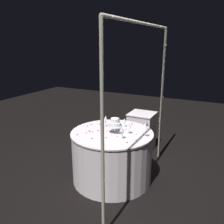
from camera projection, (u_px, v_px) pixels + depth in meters
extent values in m
plane|color=black|center=(112.00, 178.00, 3.74)|extent=(12.00, 12.00, 0.00)
cylinder|color=#B7B29E|center=(162.00, 97.00, 4.15)|extent=(0.04, 0.04, 2.27)
cylinder|color=#B7B29E|center=(102.00, 140.00, 2.33)|extent=(0.04, 0.04, 2.27)
cylinder|color=#B7B29E|center=(144.00, 23.00, 2.92)|extent=(2.12, 0.04, 0.04)
sphere|color=#F9EAB2|center=(160.00, 118.00, 4.27)|extent=(0.02, 0.02, 0.02)
sphere|color=#F9EAB2|center=(103.00, 74.00, 2.16)|extent=(0.02, 0.02, 0.02)
sphere|color=#F9EAB2|center=(160.00, 27.00, 3.51)|extent=(0.02, 0.02, 0.02)
sphere|color=#F9EAB2|center=(159.00, 121.00, 4.27)|extent=(0.02, 0.02, 0.02)
sphere|color=#F9EAB2|center=(104.00, 181.00, 2.46)|extent=(0.02, 0.02, 0.02)
sphere|color=#F9EAB2|center=(149.00, 24.00, 3.06)|extent=(0.02, 0.02, 0.02)
sphere|color=#F9EAB2|center=(166.00, 45.00, 3.89)|extent=(0.02, 0.02, 0.02)
sphere|color=#F9EAB2|center=(101.00, 47.00, 2.08)|extent=(0.02, 0.02, 0.02)
sphere|color=#F9EAB2|center=(133.00, 21.00, 2.63)|extent=(0.02, 0.02, 0.02)
sphere|color=#F9EAB2|center=(163.00, 97.00, 4.16)|extent=(0.02, 0.02, 0.02)
sphere|color=#F9EAB2|center=(101.00, 77.00, 2.16)|extent=(0.02, 0.02, 0.02)
sphere|color=#F9EAB2|center=(113.00, 17.00, 2.17)|extent=(0.02, 0.02, 0.02)
sphere|color=#F9EAB2|center=(164.00, 62.00, 3.97)|extent=(0.02, 0.02, 0.02)
cylinder|color=white|center=(112.00, 157.00, 3.64)|extent=(1.20, 1.20, 0.75)
cylinder|color=white|center=(112.00, 133.00, 3.53)|extent=(1.22, 1.22, 0.02)
cube|color=white|center=(142.00, 132.00, 4.70)|extent=(0.46, 0.46, 0.72)
cube|color=white|center=(142.00, 114.00, 4.59)|extent=(0.48, 0.48, 0.02)
cylinder|color=silver|center=(115.00, 132.00, 3.52)|extent=(0.11, 0.11, 0.01)
cylinder|color=silver|center=(115.00, 129.00, 3.50)|extent=(0.02, 0.02, 0.09)
cylinder|color=silver|center=(115.00, 126.00, 3.49)|extent=(0.22, 0.22, 0.01)
cylinder|color=white|center=(115.00, 124.00, 3.48)|extent=(0.18, 0.18, 0.06)
cylinder|color=white|center=(115.00, 120.00, 3.46)|extent=(0.13, 0.13, 0.06)
cylinder|color=silver|center=(146.00, 136.00, 3.37)|extent=(0.06, 0.06, 0.00)
cylinder|color=silver|center=(146.00, 133.00, 3.35)|extent=(0.01, 0.01, 0.10)
cone|color=silver|center=(146.00, 128.00, 3.33)|extent=(0.06, 0.06, 0.06)
cylinder|color=silver|center=(124.00, 127.00, 3.75)|extent=(0.06, 0.06, 0.00)
cylinder|color=silver|center=(124.00, 124.00, 3.74)|extent=(0.01, 0.01, 0.08)
cone|color=silver|center=(125.00, 120.00, 3.72)|extent=(0.05, 0.05, 0.06)
cylinder|color=silver|center=(106.00, 127.00, 3.76)|extent=(0.06, 0.06, 0.00)
cylinder|color=silver|center=(106.00, 123.00, 3.74)|extent=(0.01, 0.01, 0.11)
cone|color=silver|center=(106.00, 118.00, 3.71)|extent=(0.06, 0.06, 0.07)
cylinder|color=silver|center=(122.00, 139.00, 3.29)|extent=(0.06, 0.06, 0.00)
cylinder|color=silver|center=(122.00, 135.00, 3.27)|extent=(0.01, 0.01, 0.11)
cone|color=silver|center=(122.00, 129.00, 3.24)|extent=(0.07, 0.07, 0.07)
cylinder|color=silver|center=(129.00, 134.00, 3.47)|extent=(0.06, 0.06, 0.00)
cylinder|color=silver|center=(129.00, 130.00, 3.46)|extent=(0.01, 0.01, 0.09)
cone|color=silver|center=(129.00, 125.00, 3.44)|extent=(0.07, 0.07, 0.07)
cylinder|color=silver|center=(146.00, 131.00, 3.58)|extent=(0.06, 0.06, 0.00)
cylinder|color=silver|center=(146.00, 128.00, 3.57)|extent=(0.01, 0.01, 0.08)
cone|color=silver|center=(146.00, 124.00, 3.55)|extent=(0.06, 0.06, 0.06)
ellipsoid|color=#C61951|center=(107.00, 138.00, 3.32)|extent=(0.04, 0.03, 0.00)
ellipsoid|color=#C61951|center=(126.00, 129.00, 3.64)|extent=(0.02, 0.03, 0.00)
ellipsoid|color=#C61951|center=(149.00, 135.00, 3.42)|extent=(0.03, 0.02, 0.00)
ellipsoid|color=#C61951|center=(117.00, 136.00, 3.37)|extent=(0.02, 0.03, 0.00)
ellipsoid|color=#C61951|center=(127.00, 142.00, 3.16)|extent=(0.04, 0.04, 0.00)
ellipsoid|color=#C61951|center=(132.00, 124.00, 3.88)|extent=(0.04, 0.05, 0.00)
ellipsoid|color=#C61951|center=(132.00, 123.00, 3.93)|extent=(0.04, 0.03, 0.00)
ellipsoid|color=#C61951|center=(92.00, 132.00, 3.54)|extent=(0.04, 0.03, 0.00)
ellipsoid|color=#C61951|center=(90.00, 132.00, 3.55)|extent=(0.03, 0.04, 0.00)
ellipsoid|color=#C61951|center=(77.00, 134.00, 3.44)|extent=(0.04, 0.04, 0.00)
ellipsoid|color=#C61951|center=(106.00, 138.00, 3.32)|extent=(0.03, 0.03, 0.00)
ellipsoid|color=#C61951|center=(107.00, 131.00, 3.59)|extent=(0.03, 0.04, 0.00)
ellipsoid|color=#C61951|center=(86.00, 133.00, 3.50)|extent=(0.04, 0.03, 0.00)
ellipsoid|color=#C61951|center=(136.00, 140.00, 3.24)|extent=(0.03, 0.04, 0.00)
ellipsoid|color=#C61951|center=(100.00, 124.00, 3.87)|extent=(0.04, 0.04, 0.00)
ellipsoid|color=#C61951|center=(98.00, 131.00, 3.59)|extent=(0.04, 0.03, 0.00)
ellipsoid|color=#C61951|center=(87.00, 126.00, 3.79)|extent=(0.04, 0.05, 0.00)
ellipsoid|color=#C61951|center=(92.00, 139.00, 3.29)|extent=(0.04, 0.04, 0.00)
ellipsoid|color=#C61951|center=(115.00, 125.00, 3.86)|extent=(0.04, 0.03, 0.00)
ellipsoid|color=#C61951|center=(136.00, 134.00, 3.45)|extent=(0.03, 0.03, 0.00)
ellipsoid|color=#C61951|center=(89.00, 131.00, 3.58)|extent=(0.04, 0.03, 0.00)
ellipsoid|color=#C61951|center=(91.00, 124.00, 3.86)|extent=(0.04, 0.05, 0.00)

